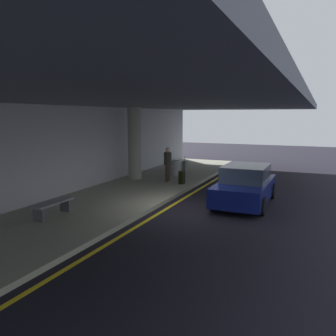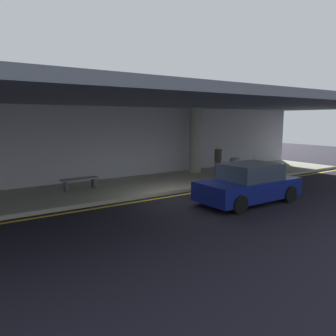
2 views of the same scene
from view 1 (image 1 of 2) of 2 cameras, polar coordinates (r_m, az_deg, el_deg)
name	(u,v)px [view 1 (image 1 of 2)]	position (r m, az deg, el deg)	size (l,w,h in m)	color
ground_plane	(186,209)	(12.93, 2.95, -6.68)	(60.00, 60.00, 0.00)	black
sidewalk	(114,199)	(14.26, -8.83, -5.01)	(26.00, 4.20, 0.15)	gray
lane_stripe_yellow	(169,207)	(13.17, 0.21, -6.37)	(26.00, 0.14, 0.01)	yellow
support_column_left_mid	(135,143)	(17.99, -5.46, 4.00)	(0.69, 0.69, 3.65)	gray
ceiling_overhang	(123,101)	(13.62, -7.40, 10.82)	(28.00, 13.20, 0.30)	slate
terminal_back_wall	(67,151)	(15.28, -16.14, 2.60)	(26.00, 0.30, 3.80)	#ADAEB5
car_navy	(245,186)	(13.84, 12.43, -2.82)	(4.10, 1.92, 1.50)	navy
traveler_with_luggage	(168,162)	(17.34, -0.05, 1.00)	(0.38, 0.38, 1.68)	#3A271D
suitcase_upright_primary	(182,177)	(16.75, 2.28, -1.53)	(0.36, 0.22, 0.90)	black
suitcase_upright_secondary	(185,166)	(20.39, 2.72, 0.28)	(0.36, 0.22, 0.90)	#546058
bench_metal	(52,206)	(12.02, -18.29, -5.82)	(1.60, 0.50, 0.48)	slate
trash_bin_steel	(174,168)	(18.98, 1.03, 0.01)	(0.56, 0.56, 0.85)	gray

